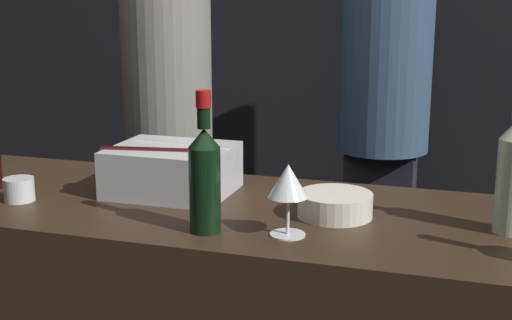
{
  "coord_description": "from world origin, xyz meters",
  "views": [
    {
      "loc": [
        0.54,
        -1.34,
        1.52
      ],
      "look_at": [
        0.0,
        0.35,
        1.09
      ],
      "focal_mm": 50.0,
      "sensor_mm": 36.0,
      "label": 1
    }
  ],
  "objects_px": {
    "red_wine_bottle_burgundy": "(205,174)",
    "candle_votive": "(19,189)",
    "ice_bin_with_bottles": "(171,167)",
    "bowl_white": "(335,204)",
    "person_in_hoodie": "(168,122)",
    "wine_glass": "(288,183)",
    "person_blond_tee": "(383,113)"
  },
  "relations": [
    {
      "from": "ice_bin_with_bottles",
      "to": "person_blond_tee",
      "type": "xyz_separation_m",
      "value": [
        0.39,
        1.38,
        -0.05
      ]
    },
    {
      "from": "wine_glass",
      "to": "person_blond_tee",
      "type": "distance_m",
      "value": 1.63
    },
    {
      "from": "ice_bin_with_bottles",
      "to": "candle_votive",
      "type": "bearing_deg",
      "value": -151.27
    },
    {
      "from": "person_in_hoodie",
      "to": "bowl_white",
      "type": "bearing_deg",
      "value": -16.68
    },
    {
      "from": "person_in_hoodie",
      "to": "wine_glass",
      "type": "bearing_deg",
      "value": -24.1
    },
    {
      "from": "candle_votive",
      "to": "red_wine_bottle_burgundy",
      "type": "relative_size",
      "value": 0.25
    },
    {
      "from": "bowl_white",
      "to": "wine_glass",
      "type": "height_order",
      "value": "wine_glass"
    },
    {
      "from": "candle_votive",
      "to": "red_wine_bottle_burgundy",
      "type": "distance_m",
      "value": 0.57
    },
    {
      "from": "ice_bin_with_bottles",
      "to": "red_wine_bottle_burgundy",
      "type": "height_order",
      "value": "red_wine_bottle_burgundy"
    },
    {
      "from": "bowl_white",
      "to": "person_in_hoodie",
      "type": "bearing_deg",
      "value": 133.56
    },
    {
      "from": "red_wine_bottle_burgundy",
      "to": "candle_votive",
      "type": "bearing_deg",
      "value": 172.03
    },
    {
      "from": "bowl_white",
      "to": "person_in_hoodie",
      "type": "xyz_separation_m",
      "value": [
        -0.86,
        0.9,
        -0.0
      ]
    },
    {
      "from": "person_in_hoodie",
      "to": "person_blond_tee",
      "type": "xyz_separation_m",
      "value": [
        0.78,
        0.55,
        -0.01
      ]
    },
    {
      "from": "ice_bin_with_bottles",
      "to": "wine_glass",
      "type": "bearing_deg",
      "value": -31.43
    },
    {
      "from": "wine_glass",
      "to": "person_in_hoodie",
      "type": "relative_size",
      "value": 0.09
    },
    {
      "from": "red_wine_bottle_burgundy",
      "to": "wine_glass",
      "type": "bearing_deg",
      "value": 8.88
    },
    {
      "from": "bowl_white",
      "to": "candle_votive",
      "type": "distance_m",
      "value": 0.83
    },
    {
      "from": "candle_votive",
      "to": "person_in_hoodie",
      "type": "bearing_deg",
      "value": 91.99
    },
    {
      "from": "person_in_hoodie",
      "to": "person_blond_tee",
      "type": "distance_m",
      "value": 0.96
    },
    {
      "from": "ice_bin_with_bottles",
      "to": "person_in_hoodie",
      "type": "relative_size",
      "value": 0.19
    },
    {
      "from": "wine_glass",
      "to": "red_wine_bottle_burgundy",
      "type": "distance_m",
      "value": 0.19
    },
    {
      "from": "candle_votive",
      "to": "bowl_white",
      "type": "bearing_deg",
      "value": 8.45
    },
    {
      "from": "red_wine_bottle_burgundy",
      "to": "ice_bin_with_bottles",
      "type": "bearing_deg",
      "value": 127.33
    },
    {
      "from": "ice_bin_with_bottles",
      "to": "bowl_white",
      "type": "relative_size",
      "value": 1.86
    },
    {
      "from": "red_wine_bottle_burgundy",
      "to": "person_in_hoodie",
      "type": "relative_size",
      "value": 0.18
    },
    {
      "from": "ice_bin_with_bottles",
      "to": "person_blond_tee",
      "type": "height_order",
      "value": "person_blond_tee"
    },
    {
      "from": "ice_bin_with_bottles",
      "to": "red_wine_bottle_burgundy",
      "type": "relative_size",
      "value": 1.05
    },
    {
      "from": "bowl_white",
      "to": "wine_glass",
      "type": "relative_size",
      "value": 1.11
    },
    {
      "from": "bowl_white",
      "to": "wine_glass",
      "type": "xyz_separation_m",
      "value": [
        -0.07,
        -0.17,
        0.09
      ]
    },
    {
      "from": "bowl_white",
      "to": "wine_glass",
      "type": "bearing_deg",
      "value": -113.53
    },
    {
      "from": "candle_votive",
      "to": "red_wine_bottle_burgundy",
      "type": "height_order",
      "value": "red_wine_bottle_burgundy"
    },
    {
      "from": "wine_glass",
      "to": "ice_bin_with_bottles",
      "type": "bearing_deg",
      "value": 148.57
    }
  ]
}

